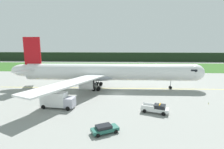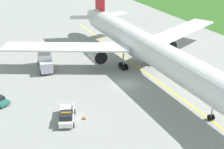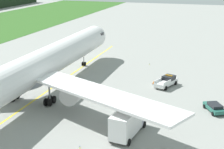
{
  "view_description": "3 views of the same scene",
  "coord_description": "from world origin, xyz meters",
  "px_view_note": "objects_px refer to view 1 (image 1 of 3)",
  "views": [
    {
      "loc": [
        0.85,
        -47.28,
        13.72
      ],
      "look_at": [
        -2.01,
        4.11,
        4.71
      ],
      "focal_mm": 28.07,
      "sensor_mm": 36.0,
      "label": 1
    },
    {
      "loc": [
        47.08,
        -23.18,
        25.24
      ],
      "look_at": [
        0.74,
        -3.0,
        2.76
      ],
      "focal_mm": 51.22,
      "sensor_mm": 36.0,
      "label": 2
    },
    {
      "loc": [
        -52.42,
        -22.33,
        20.6
      ],
      "look_at": [
        -0.24,
        -5.47,
        3.81
      ],
      "focal_mm": 56.09,
      "sensor_mm": 36.0,
      "label": 3
    }
  ],
  "objects_px": {
    "staff_car": "(105,129)",
    "apron_cone": "(156,107)",
    "ops_pickup_truck": "(156,108)",
    "catering_truck": "(57,100)",
    "airliner": "(106,72)"
  },
  "relations": [
    {
      "from": "ops_pickup_truck",
      "to": "apron_cone",
      "type": "height_order",
      "value": "ops_pickup_truck"
    },
    {
      "from": "ops_pickup_truck",
      "to": "apron_cone",
      "type": "relative_size",
      "value": 9.14
    },
    {
      "from": "airliner",
      "to": "catering_truck",
      "type": "relative_size",
      "value": 7.93
    },
    {
      "from": "catering_truck",
      "to": "apron_cone",
      "type": "xyz_separation_m",
      "value": [
        21.34,
        0.9,
        -1.53
      ]
    },
    {
      "from": "airliner",
      "to": "ops_pickup_truck",
      "type": "relative_size",
      "value": 10.34
    },
    {
      "from": "staff_car",
      "to": "apron_cone",
      "type": "xyz_separation_m",
      "value": [
        9.99,
        11.18,
        -0.39
      ]
    },
    {
      "from": "catering_truck",
      "to": "staff_car",
      "type": "height_order",
      "value": "catering_truck"
    },
    {
      "from": "staff_car",
      "to": "apron_cone",
      "type": "bearing_deg",
      "value": 48.21
    },
    {
      "from": "catering_truck",
      "to": "airliner",
      "type": "bearing_deg",
      "value": 62.88
    },
    {
      "from": "ops_pickup_truck",
      "to": "catering_truck",
      "type": "height_order",
      "value": "catering_truck"
    },
    {
      "from": "catering_truck",
      "to": "staff_car",
      "type": "distance_m",
      "value": 15.36
    },
    {
      "from": "staff_car",
      "to": "apron_cone",
      "type": "relative_size",
      "value": 7.21
    },
    {
      "from": "staff_car",
      "to": "catering_truck",
      "type": "bearing_deg",
      "value": 137.82
    },
    {
      "from": "staff_car",
      "to": "apron_cone",
      "type": "height_order",
      "value": "staff_car"
    },
    {
      "from": "staff_car",
      "to": "airliner",
      "type": "bearing_deg",
      "value": 94.63
    }
  ]
}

